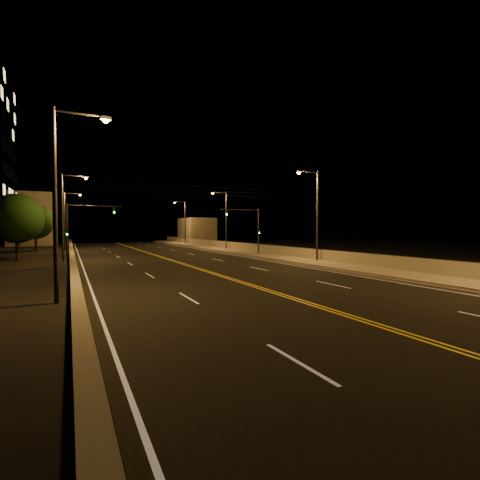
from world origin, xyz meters
name	(u,v)px	position (x,y,z in m)	size (l,w,h in m)	color
ground	(468,354)	(0.00, 0.00, 0.00)	(160.00, 160.00, 0.00)	black
road	(206,271)	(0.00, 20.00, 0.01)	(18.00, 120.00, 0.02)	black
sidewalk	(316,263)	(10.80, 20.00, 0.15)	(3.60, 120.00, 0.30)	gray
curb	(299,265)	(8.93, 20.00, 0.07)	(0.14, 120.00, 0.15)	gray
parapet_wall	(330,256)	(12.45, 20.00, 0.80)	(0.30, 120.00, 1.00)	gray
jersey_barrier	(74,272)	(-9.40, 20.00, 0.44)	(0.45, 120.00, 0.88)	gray
distant_building_right	(197,231)	(16.50, 69.74, 2.81)	(6.00, 10.00, 5.61)	gray
distant_building_left	(32,219)	(-16.00, 72.69, 5.09)	(8.00, 8.00, 10.17)	gray
parapet_rail	(330,250)	(12.45, 20.00, 1.33)	(0.06, 0.06, 120.00)	black
lane_markings	(206,271)	(0.00, 19.93, 0.02)	(17.32, 116.00, 0.00)	silver
streetlight_1	(315,210)	(11.51, 21.05, 5.13)	(2.55, 0.28, 8.86)	#2D2D33
streetlight_2	(225,217)	(11.51, 42.55, 5.13)	(2.55, 0.28, 8.86)	#2D2D33
streetlight_3	(184,220)	(11.51, 63.26, 5.13)	(2.55, 0.28, 8.86)	#2D2D33
streetlight_4	(62,190)	(-9.91, 12.21, 5.13)	(2.55, 0.28, 8.86)	#2D2D33
streetlight_5	(66,211)	(-9.91, 33.48, 5.13)	(2.55, 0.28, 8.86)	#2D2D33
streetlight_6	(67,217)	(-9.91, 53.72, 5.13)	(2.55, 0.28, 8.86)	#2D2D33
traffic_signal_right	(251,226)	(9.96, 31.18, 3.68)	(5.11, 0.31, 5.76)	#2D2D33
traffic_signal_left	(79,225)	(-8.76, 31.18, 3.68)	(5.11, 0.31, 5.76)	#2D2D33
overhead_wires	(173,189)	(0.00, 29.50, 7.40)	(22.00, 0.03, 0.83)	black
tree_0	(17,218)	(-14.45, 36.77, 4.39)	(5.15, 5.15, 6.97)	black
tree_1	(18,223)	(-15.20, 44.78, 4.07)	(4.76, 4.76, 6.46)	black
tree_2	(35,222)	(-14.06, 53.87, 4.28)	(5.01, 5.01, 6.80)	black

